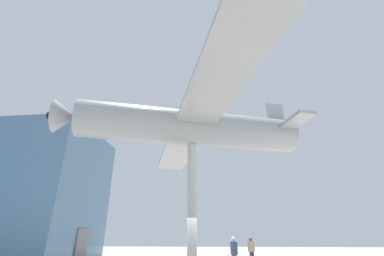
# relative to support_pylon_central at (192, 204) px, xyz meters

# --- Properties ---
(glass_pavilion_right) EXTENTS (9.12, 12.22, 11.43)m
(glass_pavilion_right) POSITION_rel_support_pylon_central_xyz_m (8.41, 16.03, 2.22)
(glass_pavilion_right) COLOR slate
(glass_pavilion_right) RESTS_ON ground_plane
(support_pylon_central) EXTENTS (0.49, 0.49, 6.41)m
(support_pylon_central) POSITION_rel_support_pylon_central_xyz_m (0.00, 0.00, 0.00)
(support_pylon_central) COLOR #B7B7BC
(support_pylon_central) RESTS_ON ground_plane
(suspended_airplane) EXTENTS (18.61, 14.02, 3.20)m
(suspended_airplane) POSITION_rel_support_pylon_central_xyz_m (-0.07, 0.22, 4.23)
(suspended_airplane) COLOR #93999E
(suspended_airplane) RESTS_ON support_pylon_central
(visitor_person) EXTENTS (0.45, 0.35, 1.64)m
(visitor_person) POSITION_rel_support_pylon_central_xyz_m (1.13, -2.05, -2.26)
(visitor_person) COLOR #4C4238
(visitor_person) RESTS_ON ground_plane
(visitor_second) EXTENTS (0.40, 0.46, 1.62)m
(visitor_second) POSITION_rel_support_pylon_central_xyz_m (4.87, -3.33, -2.28)
(visitor_second) COLOR #383842
(visitor_second) RESTS_ON ground_plane
(plaza_bench) EXTENTS (1.82, 0.83, 0.50)m
(plaza_bench) POSITION_rel_support_pylon_central_xyz_m (5.94, -1.98, -2.76)
(plaza_bench) COLOR #846647
(plaza_bench) RESTS_ON ground_plane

